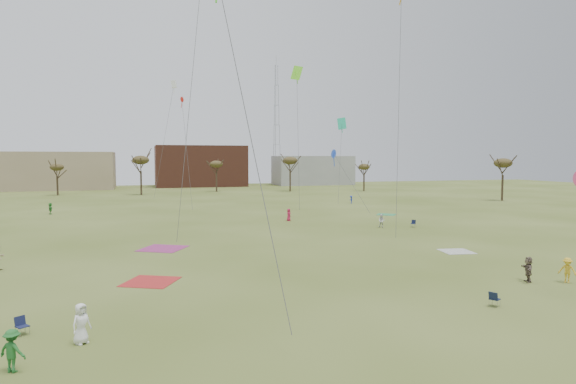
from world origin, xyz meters
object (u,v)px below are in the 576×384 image
object	(u,v)px
camp_chair_left	(22,330)
radio_tower	(276,124)
camp_chair_center	(494,302)
camp_chair_right	(413,225)
flyer_near_center	(12,351)
flyer_near_left	(81,324)

from	to	relation	value
camp_chair_left	radio_tower	bearing A→B (deg)	32.19
radio_tower	camp_chair_center	bearing A→B (deg)	-100.00
camp_chair_right	radio_tower	world-z (taller)	radio_tower
camp_chair_center	radio_tower	distance (m)	133.18
flyer_near_center	radio_tower	xyz separation A→B (m)	(46.79, 131.45, 18.35)
radio_tower	flyer_near_center	bearing A→B (deg)	-109.59
camp_chair_left	camp_chair_right	distance (m)	45.53
flyer_near_center	camp_chair_right	xyz separation A→B (m)	(36.39, 30.92, -0.59)
flyer_near_left	flyer_near_center	bearing A→B (deg)	-174.96
flyer_near_left	camp_chair_right	xyz separation A→B (m)	(34.16, 28.54, -0.66)
flyer_near_center	camp_chair_right	distance (m)	47.75
flyer_near_left	radio_tower	xyz separation A→B (m)	(44.56, 129.07, 18.28)
flyer_near_center	camp_chair_right	bearing A→B (deg)	-110.47
camp_chair_center	camp_chair_right	bearing A→B (deg)	-51.61
camp_chair_center	radio_tower	world-z (taller)	radio_tower
flyer_near_center	camp_chair_left	xyz separation A→B (m)	(-0.58, 4.35, -0.59)
camp_chair_right	radio_tower	bearing A→B (deg)	129.62
camp_chair_center	flyer_near_center	bearing A→B (deg)	65.35
radio_tower	flyer_near_left	bearing A→B (deg)	-109.04
flyer_near_center	camp_chair_left	distance (m)	4.43
camp_chair_left	camp_chair_right	world-z (taller)	same
camp_chair_left	camp_chair_center	world-z (taller)	same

